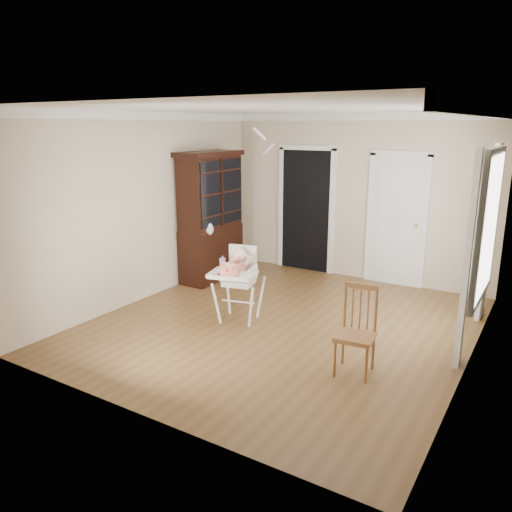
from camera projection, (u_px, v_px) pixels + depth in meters
The scene contains 16 objects.
floor at pixel (282, 324), 6.49m from camera, with size 5.00×5.00×0.00m, color brown.
ceiling at pixel (285, 108), 5.80m from camera, with size 5.00×5.00×0.00m, color white.
wall_back at pixel (356, 198), 8.21m from camera, with size 4.50×4.50×0.00m, color beige.
wall_left at pixel (148, 207), 7.29m from camera, with size 5.00×5.00×0.00m, color beige.
wall_right at pixel (480, 244), 5.01m from camera, with size 5.00×5.00×0.00m, color beige.
crown_molding at pixel (285, 114), 5.82m from camera, with size 4.50×5.00×0.12m, color white, non-canonical shape.
doorway at pixel (306, 208), 8.71m from camera, with size 1.06×0.05×2.22m.
closet_door at pixel (396, 222), 7.91m from camera, with size 0.96×0.09×2.13m.
window_right at pixel (483, 235), 5.72m from camera, with size 0.13×1.84×2.30m.
high_chair at pixel (239, 275), 6.47m from camera, with size 0.72×0.83×1.01m.
baby at pixel (239, 264), 6.46m from camera, with size 0.32×0.23×0.43m.
cake at pixel (229, 270), 6.19m from camera, with size 0.30×0.30×0.14m.
sippy_cup at pixel (223, 264), 6.42m from camera, with size 0.08×0.08×0.20m.
china_cabinet at pixel (211, 217), 8.19m from camera, with size 0.56×1.25×2.11m.
dining_chair at pixel (356, 333), 5.14m from camera, with size 0.42×0.42×0.93m.
streamer at pixel (259, 134), 6.57m from camera, with size 0.03×0.50×0.02m, color pink, non-canonical shape.
Camera 1 is at (2.88, -5.33, 2.51)m, focal length 35.00 mm.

